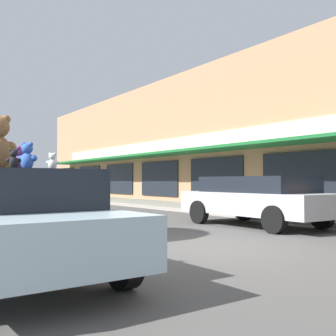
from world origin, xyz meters
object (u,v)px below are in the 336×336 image
(teddy_bear_purple, at_px, (19,159))
(teddy_bear_black, at_px, (14,159))
(teddy_bear_blue, at_px, (27,156))
(parked_car_far_center, at_px, (257,198))
(teddy_bear_yellow, at_px, (8,162))
(plush_art_car, at_px, (10,219))
(teddy_bear_white, at_px, (52,161))

(teddy_bear_purple, bearing_deg, teddy_bear_black, 13.92)
(teddy_bear_black, bearing_deg, teddy_bear_blue, -110.07)
(teddy_bear_black, height_order, parked_car_far_center, teddy_bear_black)
(teddy_bear_purple, xyz_separation_m, teddy_bear_yellow, (-0.16, -0.04, -0.05))
(teddy_bear_black, xyz_separation_m, parked_car_far_center, (7.49, 3.42, -0.74))
(plush_art_car, bearing_deg, teddy_bear_black, -103.34)
(teddy_bear_purple, distance_m, teddy_bear_blue, 0.73)
(teddy_bear_black, relative_size, parked_car_far_center, 0.05)
(teddy_bear_purple, bearing_deg, plush_art_car, 3.61)
(plush_art_car, xyz_separation_m, teddy_bear_purple, (0.21, 0.41, 0.82))
(teddy_bear_purple, relative_size, teddy_bear_yellow, 1.44)
(plush_art_car, bearing_deg, teddy_bear_white, -58.58)
(plush_art_car, distance_m, teddy_bear_yellow, 0.85)
(parked_car_far_center, bearing_deg, teddy_bear_purple, -162.49)
(teddy_bear_purple, bearing_deg, parked_car_far_center, 138.76)
(teddy_bear_black, height_order, teddy_bear_yellow, teddy_bear_yellow)
(teddy_bear_black, bearing_deg, plush_art_car, -89.62)
(teddy_bear_blue, relative_size, teddy_bear_white, 1.64)
(plush_art_car, xyz_separation_m, teddy_bear_yellow, (0.05, 0.36, 0.77))
(plush_art_car, distance_m, teddy_bear_purple, 0.94)
(teddy_bear_black, bearing_deg, teddy_bear_white, -146.79)
(teddy_bear_blue, bearing_deg, teddy_bear_purple, -50.37)
(teddy_bear_yellow, xyz_separation_m, teddy_bear_white, (0.32, -0.92, -0.01))
(plush_art_car, xyz_separation_m, teddy_bear_blue, (0.13, -0.32, 0.82))
(plush_art_car, xyz_separation_m, teddy_bear_white, (0.37, -0.56, 0.76))
(plush_art_car, distance_m, parked_car_far_center, 7.80)
(teddy_bear_purple, relative_size, parked_car_far_center, 0.08)
(teddy_bear_white, bearing_deg, parked_car_far_center, -121.09)
(parked_car_far_center, bearing_deg, teddy_bear_white, -155.24)
(teddy_bear_purple, distance_m, teddy_bear_white, 0.98)
(teddy_bear_white, bearing_deg, teddy_bear_purple, -46.61)
(plush_art_car, height_order, teddy_bear_white, teddy_bear_white)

